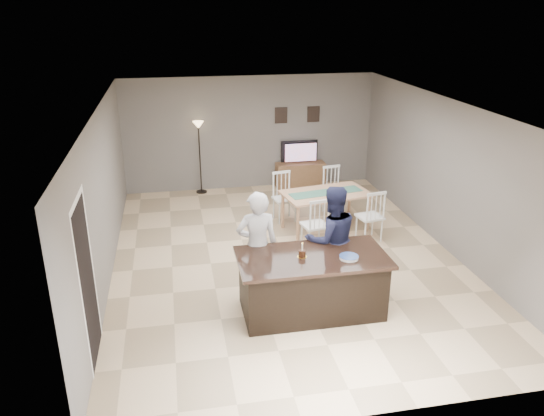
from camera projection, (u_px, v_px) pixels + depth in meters
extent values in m
plane|color=#D6B589|center=(285.00, 257.00, 9.52)|extent=(8.00, 8.00, 0.00)
plane|color=slate|center=(250.00, 133.00, 12.69)|extent=(6.00, 0.00, 6.00)
plane|color=slate|center=(370.00, 311.00, 5.37)|extent=(6.00, 0.00, 6.00)
plane|color=slate|center=(103.00, 198.00, 8.50)|extent=(0.00, 8.00, 8.00)
plane|color=slate|center=(448.00, 176.00, 9.56)|extent=(0.00, 8.00, 8.00)
plane|color=white|center=(287.00, 107.00, 8.54)|extent=(8.00, 8.00, 0.00)
cube|color=black|center=(312.00, 285.00, 7.72)|extent=(2.00, 1.00, 0.85)
cube|color=black|center=(312.00, 258.00, 7.55)|extent=(2.15, 1.10, 0.05)
cube|color=brown|center=(300.00, 175.00, 13.07)|extent=(1.20, 0.40, 0.60)
imported|color=black|center=(300.00, 152.00, 12.93)|extent=(0.91, 0.12, 0.53)
plane|color=orange|center=(301.00, 152.00, 12.85)|extent=(0.78, 0.00, 0.78)
cube|color=black|center=(281.00, 115.00, 12.65)|extent=(0.30, 0.02, 0.38)
cube|color=black|center=(313.00, 114.00, 12.79)|extent=(0.30, 0.02, 0.38)
plane|color=black|center=(88.00, 284.00, 6.50)|extent=(0.00, 2.10, 2.10)
plane|color=white|center=(76.00, 200.00, 6.11)|extent=(0.00, 1.02, 1.02)
imported|color=silver|center=(257.00, 246.00, 7.93)|extent=(0.63, 0.42, 1.73)
imported|color=#1C1F3D|center=(331.00, 240.00, 8.14)|extent=(0.88, 0.71, 1.74)
cylinder|color=gold|center=(302.00, 257.00, 7.52)|extent=(0.14, 0.14, 0.00)
cylinder|color=#321C0D|center=(302.00, 253.00, 7.51)|extent=(0.10, 0.10, 0.09)
cylinder|color=white|center=(302.00, 247.00, 7.47)|extent=(0.02, 0.02, 0.10)
sphere|color=#FFBF4C|center=(302.00, 243.00, 7.45)|extent=(0.02, 0.02, 0.02)
cylinder|color=white|center=(349.00, 258.00, 7.47)|extent=(0.27, 0.27, 0.01)
cylinder|color=white|center=(349.00, 257.00, 7.46)|extent=(0.27, 0.27, 0.01)
cylinder|color=white|center=(349.00, 257.00, 7.46)|extent=(0.27, 0.27, 0.01)
cylinder|color=#2F4B90|center=(349.00, 256.00, 7.45)|extent=(0.27, 0.27, 0.00)
cube|color=tan|center=(326.00, 194.00, 10.40)|extent=(1.81, 1.21, 0.04)
cylinder|color=tan|center=(298.00, 225.00, 9.96)|extent=(0.06, 0.06, 0.74)
cylinder|color=tan|center=(349.00, 201.00, 11.13)|extent=(0.06, 0.06, 0.74)
cube|color=#396754|center=(326.00, 192.00, 10.39)|extent=(1.51, 0.61, 0.01)
cube|color=silver|center=(315.00, 225.00, 9.68)|extent=(0.51, 0.49, 0.04)
cylinder|color=silver|center=(309.00, 242.00, 9.56)|extent=(0.03, 0.03, 0.45)
cylinder|color=silver|center=(319.00, 233.00, 9.97)|extent=(0.03, 0.03, 0.45)
cube|color=silver|center=(320.00, 202.00, 9.33)|extent=(0.40, 0.10, 0.05)
cube|color=silver|center=(370.00, 217.00, 10.06)|extent=(0.51, 0.49, 0.04)
cylinder|color=silver|center=(365.00, 233.00, 9.94)|extent=(0.03, 0.03, 0.45)
cylinder|color=silver|center=(372.00, 224.00, 10.35)|extent=(0.03, 0.03, 0.45)
cube|color=silver|center=(377.00, 194.00, 9.71)|extent=(0.40, 0.10, 0.05)
cube|color=silver|center=(285.00, 199.00, 10.96)|extent=(0.51, 0.49, 0.04)
cylinder|color=silver|center=(289.00, 206.00, 11.25)|extent=(0.03, 0.03, 0.45)
cylinder|color=silver|center=(279.00, 214.00, 10.84)|extent=(0.03, 0.03, 0.45)
cube|color=silver|center=(281.00, 172.00, 10.93)|extent=(0.40, 0.10, 0.05)
cube|color=silver|center=(334.00, 192.00, 11.34)|extent=(0.51, 0.49, 0.04)
cylinder|color=silver|center=(338.00, 200.00, 11.63)|extent=(0.03, 0.03, 0.45)
cylinder|color=silver|center=(330.00, 207.00, 11.22)|extent=(0.03, 0.03, 0.45)
cube|color=silver|center=(331.00, 167.00, 11.31)|extent=(0.40, 0.10, 0.05)
cylinder|color=black|center=(202.00, 192.00, 12.76)|extent=(0.26, 0.26, 0.03)
cylinder|color=black|center=(200.00, 160.00, 12.47)|extent=(0.03, 0.03, 1.59)
cone|color=#FACF89|center=(198.00, 125.00, 12.17)|extent=(0.26, 0.26, 0.17)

